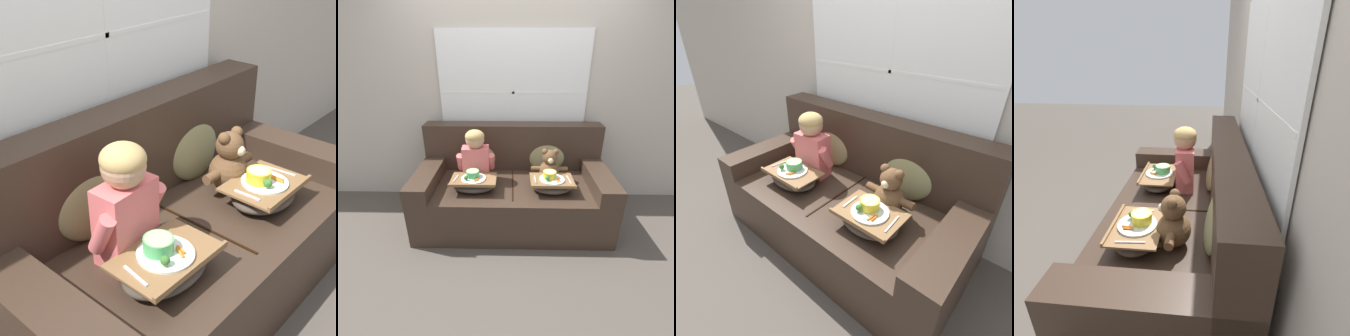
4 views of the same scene
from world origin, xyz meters
TOP-DOWN VIEW (x-y plane):
  - ground_plane at (0.00, 0.00)m, footprint 14.00×14.00m
  - wall_back_with_window at (0.00, 0.58)m, footprint 8.00×0.08m
  - couch at (0.00, 0.07)m, footprint 1.97×0.99m
  - throw_pillow_behind_child at (-0.38, 0.30)m, footprint 0.41×0.20m
  - throw_pillow_behind_teddy at (0.38, 0.30)m, footprint 0.42×0.20m
  - child_figure at (-0.38, 0.05)m, footprint 0.39×0.20m
  - teddy_bear at (0.38, 0.04)m, footprint 0.38×0.26m
  - lap_tray_child at (-0.38, -0.18)m, footprint 0.44×0.30m
  - lap_tray_teddy at (0.38, -0.18)m, footprint 0.42×0.31m

SIDE VIEW (x-z plane):
  - ground_plane at x=0.00m, z-range 0.00..0.00m
  - couch at x=0.00m, z-range -0.15..0.84m
  - lap_tray_child at x=-0.38m, z-range 0.45..0.64m
  - lap_tray_teddy at x=0.38m, z-range 0.45..0.64m
  - teddy_bear at x=0.38m, z-range 0.45..0.80m
  - throw_pillow_behind_child at x=-0.38m, z-range 0.46..0.88m
  - throw_pillow_behind_teddy at x=0.38m, z-range 0.45..0.89m
  - child_figure at x=-0.38m, z-range 0.50..1.05m
  - wall_back_with_window at x=0.00m, z-range 0.00..2.60m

